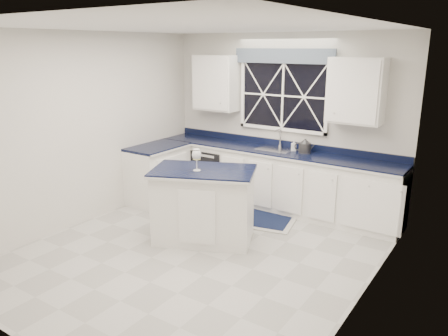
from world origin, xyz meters
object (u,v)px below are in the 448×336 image
Objects in this scene: faucet at (280,138)px; wine_glass at (197,156)px; soap_bottle at (294,145)px; kettle at (305,146)px; island at (204,205)px; dishwasher at (216,171)px.

faucet is 1.90m from wine_glass.
faucet is at bearing 163.20° from soap_bottle.
kettle is at bearing -13.76° from faucet.
faucet is 0.20× the size of island.
kettle is 1.90m from wine_glass.
soap_bottle is at bearing 74.69° from wine_glass.
wine_glass reaches higher than kettle.
faucet reaches higher than dishwasher.
dishwasher is 2.69× the size of kettle.
soap_bottle reaches higher than island.
soap_bottle is at bearing -16.80° from faucet.
faucet is 1.78× the size of soap_bottle.
faucet is at bearing 10.02° from dishwasher.
island is at bearing -105.11° from soap_bottle.
kettle is at bearing 45.00° from island.
wine_glass reaches higher than soap_bottle.
soap_bottle is (-0.19, 0.03, -0.02)m from kettle.
dishwasher is at bearing 171.98° from kettle.
island is 1.88m from kettle.
faucet is at bearing 155.46° from kettle.
wine_glass is 1.87m from soap_bottle.
island reaches higher than dishwasher.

